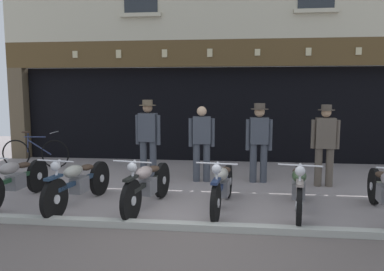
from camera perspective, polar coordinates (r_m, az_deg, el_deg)
name	(u,v)px	position (r m, az deg, el deg)	size (l,w,h in m)	color
ground	(176,267)	(4.45, -2.52, -19.69)	(23.56, 22.00, 0.18)	gray
shop_facade	(215,99)	(11.95, 3.50, 5.63)	(11.86, 4.42, 6.19)	black
motorcycle_far_left	(15,179)	(7.22, -25.66, -6.05)	(0.62, 1.94, 0.91)	black
motorcycle_left	(79,182)	(6.57, -17.10, -6.87)	(0.62, 2.03, 0.91)	black
motorcycle_center_left	(148,184)	(6.22, -6.87, -7.38)	(0.62, 1.96, 0.92)	black
motorcycle_center	(222,185)	(6.15, 4.72, -7.61)	(0.62, 1.98, 0.90)	black
motorcycle_center_right	(299,187)	(6.22, 16.12, -7.64)	(0.62, 2.03, 0.91)	black
salesman_left	(148,136)	(8.09, -6.81, -0.03)	(0.56, 0.36, 1.76)	#3D424C
shopkeeper_center	(202,140)	(7.93, 1.50, -0.73)	(0.56, 0.26, 1.63)	#3D424C
salesman_right	(259,138)	(7.97, 10.30, -0.45)	(0.56, 0.37, 1.69)	#3D424C
assistant_far_right	(325,142)	(7.99, 19.84, -0.90)	(0.56, 0.33, 1.68)	brown
advert_board_near	(116,101)	(10.85, -11.60, 5.30)	(0.76, 0.03, 0.91)	beige
leaning_bicycle	(35,152)	(10.29, -23.04, -2.43)	(1.75, 0.50, 0.96)	black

